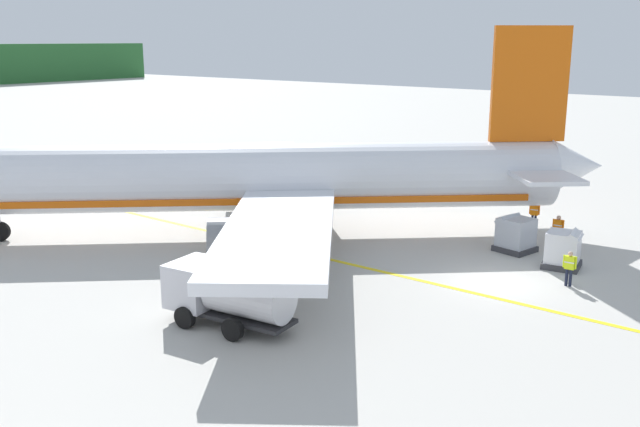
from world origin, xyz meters
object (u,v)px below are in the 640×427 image
at_px(service_truck_fuel, 227,292).
at_px(cargo_container_mid, 515,235).
at_px(cargo_container_near, 563,250).
at_px(crew_marshaller, 534,212).
at_px(crew_loader_right, 569,266).
at_px(airliner_foreground, 251,179).
at_px(crew_loader_left, 558,228).

xyz_separation_m(service_truck_fuel, cargo_container_mid, (16.82, -4.88, -0.47)).
height_order(service_truck_fuel, cargo_container_near, service_truck_fuel).
distance_m(cargo_container_near, crew_marshaller, 7.63).
height_order(service_truck_fuel, crew_loader_right, service_truck_fuel).
distance_m(airliner_foreground, crew_loader_left, 17.31).
bearing_deg(cargo_container_near, crew_loader_right, -154.99).
distance_m(cargo_container_near, cargo_container_mid, 3.28).
bearing_deg(crew_loader_right, cargo_container_near, 25.01).
bearing_deg(service_truck_fuel, crew_marshaller, -9.91).
bearing_deg(crew_marshaller, crew_loader_left, -139.99).
distance_m(cargo_container_mid, crew_marshaller, 5.34).
bearing_deg(service_truck_fuel, cargo_container_near, -26.91).
height_order(service_truck_fuel, crew_loader_left, service_truck_fuel).
distance_m(cargo_container_mid, crew_loader_right, 5.68).
xyz_separation_m(crew_marshaller, crew_loader_left, (-3.02, -2.53, 0.07)).
bearing_deg(crew_loader_left, airliner_foreground, 120.69).
bearing_deg(airliner_foreground, cargo_container_near, -71.92).
height_order(airliner_foreground, crew_marshaller, airliner_foreground).
height_order(airliner_foreground, crew_loader_right, airliner_foreground).
bearing_deg(crew_loader_right, crew_marshaller, 30.22).
height_order(cargo_container_near, crew_loader_right, cargo_container_near).
xyz_separation_m(crew_marshaller, crew_loader_right, (-9.03, -5.26, -0.01)).
xyz_separation_m(crew_loader_left, crew_loader_right, (-6.01, -2.73, -0.07)).
relative_size(airliner_foreground, cargo_container_near, 16.47).
xyz_separation_m(cargo_container_near, crew_loader_right, (-2.57, -1.20, 0.05)).
height_order(airliner_foreground, cargo_container_mid, airliner_foreground).
bearing_deg(service_truck_fuel, crew_loader_right, -34.96).
xyz_separation_m(service_truck_fuel, crew_loader_right, (13.03, -9.11, -0.41)).
distance_m(airliner_foreground, crew_loader_right, 17.86).
bearing_deg(cargo_container_mid, airliner_foreground, 116.28).
distance_m(service_truck_fuel, crew_marshaller, 22.39).
xyz_separation_m(airliner_foreground, cargo_container_near, (5.31, -16.28, -2.46)).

